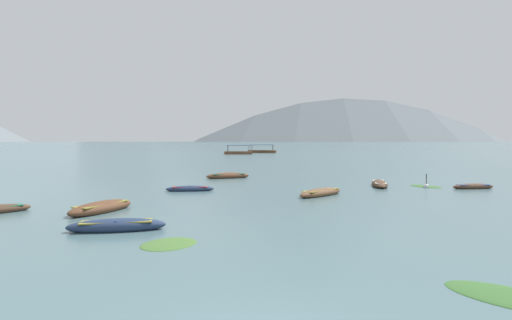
% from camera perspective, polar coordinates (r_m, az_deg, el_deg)
% --- Properties ---
extents(ground_plane, '(6000.00, 6000.00, 0.00)m').
position_cam_1_polar(ground_plane, '(1506.92, 1.83, 2.50)').
color(ground_plane, slate).
extents(mountain_2, '(835.13, 835.13, 331.89)m').
position_cam_1_polar(mountain_2, '(1607.23, -13.01, 8.37)').
color(mountain_2, slate).
rests_on(mountain_2, ground).
extents(mountain_3, '(1234.76, 1234.76, 496.34)m').
position_cam_1_polar(mountain_3, '(1532.16, 8.44, 11.80)').
color(mountain_3, slate).
rests_on(mountain_3, ground).
extents(rowboat_1, '(1.94, 4.73, 0.57)m').
position_cam_1_polar(rowboat_1, '(35.34, 16.12, -3.06)').
color(rowboat_1, '#4C3323').
rests_on(rowboat_1, ground).
extents(rowboat_2, '(2.71, 4.47, 0.67)m').
position_cam_1_polar(rowboat_2, '(23.22, -19.88, -5.98)').
color(rowboat_2, brown).
rests_on(rowboat_2, ground).
extents(rowboat_3, '(3.52, 1.39, 0.48)m').
position_cam_1_polar(rowboat_3, '(31.07, -8.78, -3.81)').
color(rowboat_3, navy).
rests_on(rowboat_3, ground).
extents(rowboat_4, '(3.73, 4.08, 0.59)m').
position_cam_1_polar(rowboat_4, '(28.53, 8.61, -4.31)').
color(rowboat_4, brown).
rests_on(rowboat_4, ground).
extents(rowboat_5, '(4.02, 1.92, 0.61)m').
position_cam_1_polar(rowboat_5, '(18.28, -18.04, -8.32)').
color(rowboat_5, navy).
rests_on(rowboat_5, ground).
extents(rowboat_6, '(3.37, 1.47, 0.48)m').
position_cam_1_polar(rowboat_6, '(36.09, 26.91, -3.17)').
color(rowboat_6, '#4C3323').
rests_on(rowboat_6, ground).
extents(rowboat_7, '(4.44, 2.93, 0.66)m').
position_cam_1_polar(rowboat_7, '(41.20, -3.76, -2.12)').
color(rowboat_7, brown).
rests_on(rowboat_7, ground).
extents(ferry_0, '(7.33, 2.97, 2.54)m').
position_cam_1_polar(ferry_0, '(112.11, -2.36, 1.02)').
color(ferry_0, brown).
rests_on(ferry_0, ground).
extents(ferry_1, '(8.38, 3.78, 2.54)m').
position_cam_1_polar(ferry_1, '(124.49, 0.82, 1.18)').
color(ferry_1, brown).
rests_on(ferry_1, ground).
extents(mooring_buoy, '(0.42, 0.42, 1.19)m').
position_cam_1_polar(mooring_buoy, '(35.29, 21.70, -3.27)').
color(mooring_buoy, silver).
rests_on(mooring_buoy, ground).
extents(weed_patch_0, '(3.26, 3.24, 0.14)m').
position_cam_1_polar(weed_patch_0, '(11.91, 30.88, -15.46)').
color(weed_patch_0, '#38662D').
rests_on(weed_patch_0, ground).
extents(weed_patch_2, '(2.61, 2.76, 0.14)m').
position_cam_1_polar(weed_patch_2, '(15.54, -11.52, -10.91)').
color(weed_patch_2, '#477033').
rests_on(weed_patch_2, ground).
extents(weed_patch_6, '(2.72, 3.24, 0.14)m').
position_cam_1_polar(weed_patch_6, '(36.17, 21.62, -3.30)').
color(weed_patch_6, '#38662D').
rests_on(weed_patch_6, ground).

